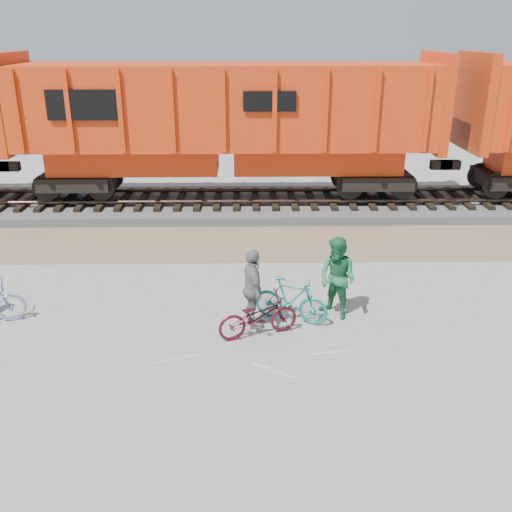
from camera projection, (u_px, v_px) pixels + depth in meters
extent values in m
plane|color=#9E9E99|center=(230.00, 338.00, 11.59)|extent=(120.00, 120.00, 0.00)
cube|color=#8B7456|center=(235.00, 243.00, 16.70)|extent=(120.00, 3.00, 0.02)
cube|color=slate|center=(237.00, 205.00, 19.90)|extent=(120.00, 4.00, 0.30)
cube|color=black|center=(49.00, 200.00, 19.72)|extent=(0.22, 2.60, 0.12)
cube|color=black|center=(237.00, 199.00, 19.82)|extent=(0.22, 2.60, 0.12)
cube|color=black|center=(422.00, 198.00, 19.93)|extent=(0.22, 2.60, 0.12)
cylinder|color=#382821|center=(236.00, 201.00, 19.11)|extent=(120.00, 0.12, 0.12)
cylinder|color=#382821|center=(237.00, 190.00, 20.45)|extent=(120.00, 0.12, 0.12)
cube|color=black|center=(227.00, 183.00, 19.60)|extent=(11.20, 2.20, 0.80)
cube|color=red|center=(226.00, 158.00, 19.29)|extent=(11.76, 1.65, 0.90)
cube|color=red|center=(225.00, 105.00, 18.64)|extent=(14.00, 3.00, 2.60)
cube|color=red|center=(14.00, 103.00, 18.50)|extent=(0.30, 3.06, 3.10)
cube|color=red|center=(433.00, 102.00, 18.72)|extent=(0.30, 3.06, 3.10)
cube|color=black|center=(83.00, 105.00, 17.04)|extent=(2.20, 0.04, 0.90)
cube|color=red|center=(473.00, 102.00, 18.74)|extent=(0.30, 3.06, 3.10)
imported|color=#1E7E7D|center=(291.00, 300.00, 12.10)|extent=(1.69, 1.06, 0.98)
imported|color=#4D0F1A|center=(258.00, 316.00, 11.53)|extent=(1.78, 1.09, 0.88)
imported|color=#206D3D|center=(337.00, 278.00, 12.16)|extent=(1.10, 1.10, 1.80)
imported|color=slate|center=(253.00, 289.00, 11.74)|extent=(0.64, 1.08, 1.72)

